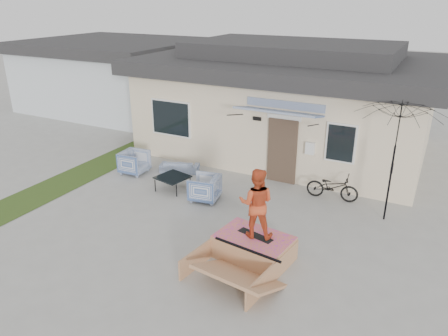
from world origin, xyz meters
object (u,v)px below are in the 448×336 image
at_px(skate_ramp, 254,247).
at_px(skateboard, 255,235).
at_px(armchair_right, 205,187).
at_px(bicycle, 333,184).
at_px(coffee_table, 173,183).
at_px(armchair_left, 134,161).
at_px(loveseat, 180,164).
at_px(patio_umbrella, 393,159).
at_px(skater, 256,202).

distance_m(skate_ramp, skateboard, 0.31).
bearing_deg(armchair_right, bicycle, 108.31).
xyz_separation_m(coffee_table, bicycle, (4.58, 1.59, 0.27)).
bearing_deg(armchair_left, armchair_right, -106.72).
distance_m(coffee_table, skateboard, 4.40).
bearing_deg(loveseat, patio_umbrella, 157.04).
bearing_deg(armchair_left, skater, -120.10).
bearing_deg(bicycle, armchair_right, 114.28).
xyz_separation_m(loveseat, patio_umbrella, (6.77, -0.31, 1.49)).
bearing_deg(patio_umbrella, skateboard, -126.27).
height_order(armchair_right, bicycle, bicycle).
xyz_separation_m(armchair_left, skate_ramp, (5.67, -2.83, -0.15)).
distance_m(armchair_left, patio_umbrella, 8.19).
xyz_separation_m(loveseat, armchair_right, (1.85, -1.50, 0.16)).
height_order(patio_umbrella, skater, skater).
bearing_deg(patio_umbrella, armchair_left, -176.54).
height_order(patio_umbrella, skateboard, patio_umbrella).
bearing_deg(armchair_left, coffee_table, -109.50).
bearing_deg(armchair_right, skate_ramp, 40.08).
distance_m(coffee_table, patio_umbrella, 6.43).
relative_size(armchair_left, skater, 0.53).
bearing_deg(skate_ramp, bicycle, 85.77).
bearing_deg(skate_ramp, skater, 90.00).
xyz_separation_m(patio_umbrella, skateboard, (-2.40, -3.27, -1.17)).
height_order(bicycle, skateboard, bicycle).
xyz_separation_m(coffee_table, patio_umbrella, (6.16, 1.02, 1.53)).
height_order(coffee_table, skater, skater).
xyz_separation_m(armchair_left, patio_umbrella, (8.07, 0.49, 1.32)).
xyz_separation_m(skate_ramp, skater, (0.01, 0.05, 1.14)).
xyz_separation_m(armchair_left, skateboard, (5.67, -2.78, 0.15)).
xyz_separation_m(coffee_table, skater, (3.77, -2.25, 1.20)).
xyz_separation_m(loveseat, skateboard, (4.37, -3.57, 0.32)).
height_order(loveseat, armchair_left, armchair_left).
bearing_deg(armchair_left, skateboard, -120.10).
distance_m(coffee_table, skater, 4.55).
relative_size(bicycle, patio_umbrella, 0.68).
height_order(loveseat, skater, skater).
bearing_deg(skater, armchair_right, -55.80).
distance_m(loveseat, bicycle, 5.20).
xyz_separation_m(armchair_right, patio_umbrella, (4.92, 1.20, 1.33)).
distance_m(armchair_right, skate_ramp, 3.29).
relative_size(loveseat, patio_umbrella, 0.59).
height_order(armchair_right, skater, skater).
xyz_separation_m(coffee_table, skate_ramp, (3.76, -2.30, 0.06)).
bearing_deg(coffee_table, patio_umbrella, 9.36).
bearing_deg(armchair_right, coffee_table, -108.10).
bearing_deg(armchair_right, patio_umbrella, 93.93).
relative_size(patio_umbrella, skate_ramp, 1.02).
distance_m(patio_umbrella, skateboard, 4.22).
xyz_separation_m(bicycle, skate_ramp, (-0.82, -3.90, -0.21)).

